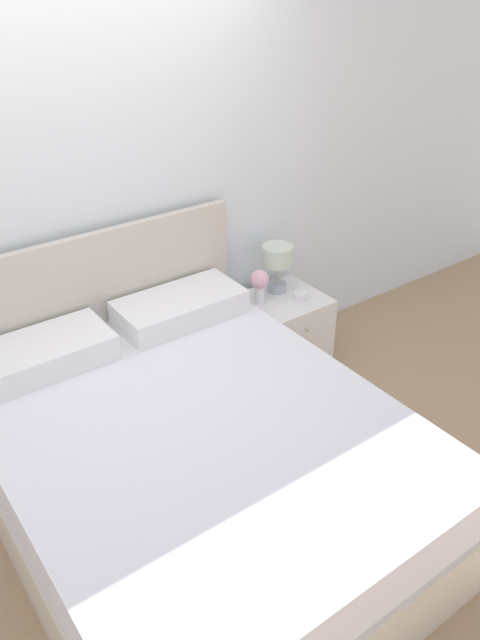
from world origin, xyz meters
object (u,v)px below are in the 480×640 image
object	(u,v)px
bed	(192,462)
flower_vase	(260,283)
nightstand	(282,332)
teacup	(300,298)
table_lamp	(277,260)

from	to	relation	value
bed	flower_vase	world-z (taller)	bed
nightstand	teacup	size ratio (longest dim) A/B	3.91
table_lamp	flower_vase	size ratio (longest dim) A/B	1.40
table_lamp	teacup	size ratio (longest dim) A/B	2.40
bed	teacup	xyz separation A→B (m)	(1.23, 0.65, 0.20)
flower_vase	bed	bearing A→B (deg)	-142.02
flower_vase	teacup	bearing A→B (deg)	-31.52
table_lamp	flower_vase	distance (m)	0.22
table_lamp	flower_vase	bearing A→B (deg)	-160.53
teacup	table_lamp	bearing A→B (deg)	98.78
nightstand	teacup	world-z (taller)	teacup
teacup	nightstand	bearing A→B (deg)	125.01
bed	table_lamp	xyz separation A→B (m)	(1.20, 0.85, 0.40)
nightstand	flower_vase	bearing A→B (deg)	164.26
flower_vase	nightstand	bearing A→B (deg)	-15.74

